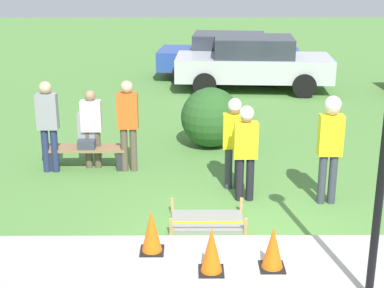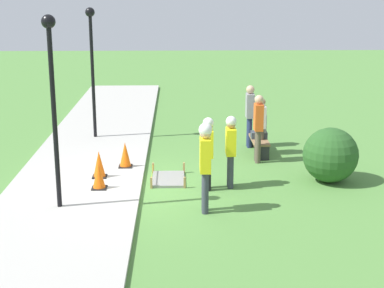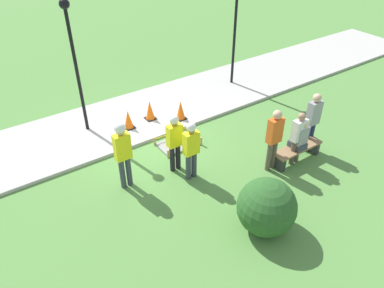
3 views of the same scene
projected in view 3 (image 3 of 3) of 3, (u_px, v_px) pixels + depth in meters
name	position (u px, v px, depth m)	size (l,w,h in m)	color
ground_plane	(153.00, 141.00, 11.44)	(60.00, 60.00, 0.00)	#51843D
sidewalk	(130.00, 118.00, 12.46)	(28.00, 3.10, 0.10)	#ADAAA3
wet_concrete_patch	(178.00, 144.00, 11.24)	(1.20, 0.83, 0.27)	gray
traffic_cone_near_patch	(181.00, 110.00, 12.15)	(0.34, 0.34, 0.64)	black
traffic_cone_far_patch	(150.00, 110.00, 12.14)	(0.34, 0.34, 0.65)	black
traffic_cone_sidewalk_edge	(128.00, 119.00, 11.71)	(0.34, 0.34, 0.61)	black
park_bench	(297.00, 151.00, 10.47)	(1.57, 0.44, 0.45)	#2D2D33
person_seated_on_bench	(300.00, 138.00, 10.14)	(0.36, 0.44, 0.89)	#383D47
worker_supervisor	(123.00, 149.00, 9.09)	(0.40, 0.28, 1.91)	#383D47
worker_assistant	(191.00, 146.00, 9.45)	(0.40, 0.25, 1.71)	#383D47
worker_trainee	(175.00, 138.00, 9.74)	(0.40, 0.25, 1.71)	black
bystander_in_orange_shirt	(274.00, 137.00, 9.75)	(0.40, 0.24, 1.83)	brown
bystander_in_gray_shirt	(298.00, 136.00, 10.05)	(0.40, 0.22, 1.60)	brown
bystander_in_white_shirt	(313.00, 119.00, 10.49)	(0.40, 0.24, 1.82)	navy
lamppost_near	(73.00, 50.00, 10.35)	(0.28, 0.28, 3.96)	black
lamppost_far	(236.00, 16.00, 13.14)	(0.28, 0.28, 3.88)	black
shrub_rounded_near	(267.00, 207.00, 8.16)	(1.33, 1.33, 1.33)	#285623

